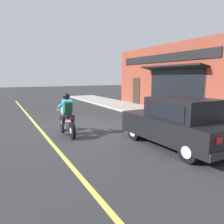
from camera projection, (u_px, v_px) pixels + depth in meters
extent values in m
plane|color=#2B2B2D|center=(88.00, 129.00, 9.27)|extent=(80.00, 80.00, 0.00)
cube|color=#9E9B93|center=(141.00, 110.00, 14.13)|extent=(2.60, 22.00, 0.14)
cube|color=#D1C64C|center=(32.00, 121.00, 11.05)|extent=(0.12, 19.80, 0.01)
cube|color=brown|center=(164.00, 78.00, 14.21)|extent=(0.50, 10.03, 4.20)
cube|color=black|center=(174.00, 88.00, 13.08)|extent=(0.04, 4.21, 2.10)
cube|color=black|center=(174.00, 88.00, 13.09)|extent=(0.02, 4.41, 2.20)
cube|color=#2D2319|center=(136.00, 92.00, 16.66)|extent=(0.04, 0.90, 2.10)
cube|color=black|center=(171.00, 67.00, 12.73)|extent=(0.81, 4.81, 0.24)
cube|color=black|center=(161.00, 58.00, 13.88)|extent=(0.06, 8.53, 0.50)
cylinder|color=black|center=(63.00, 123.00, 9.01)|extent=(0.12, 0.62, 0.62)
cylinder|color=silver|center=(63.00, 123.00, 9.01)|extent=(0.13, 0.22, 0.22)
cylinder|color=black|center=(72.00, 131.00, 7.77)|extent=(0.12, 0.62, 0.62)
cylinder|color=silver|center=(72.00, 131.00, 7.77)|extent=(0.13, 0.22, 0.22)
cube|color=silver|center=(67.00, 125.00, 8.34)|extent=(0.29, 0.41, 0.24)
ellipsoid|color=#B21919|center=(65.00, 113.00, 8.49)|extent=(0.32, 0.53, 0.24)
cube|color=black|center=(69.00, 116.00, 8.07)|extent=(0.28, 0.57, 0.10)
cylinder|color=silver|center=(63.00, 116.00, 8.87)|extent=(0.08, 0.33, 0.68)
cylinder|color=silver|center=(64.00, 110.00, 8.72)|extent=(0.56, 0.06, 0.04)
sphere|color=silver|center=(63.00, 112.00, 8.89)|extent=(0.16, 0.16, 0.16)
cylinder|color=silver|center=(75.00, 129.00, 8.07)|extent=(0.10, 0.55, 0.08)
cube|color=red|center=(71.00, 119.00, 7.75)|extent=(0.12, 0.06, 0.08)
cylinder|color=black|center=(63.00, 125.00, 8.19)|extent=(0.15, 0.35, 0.71)
cylinder|color=black|center=(72.00, 124.00, 8.35)|extent=(0.15, 0.35, 0.71)
cube|color=#33B2D1|center=(67.00, 107.00, 8.18)|extent=(0.35, 0.34, 0.57)
cylinder|color=#33B2D1|center=(60.00, 106.00, 8.30)|extent=(0.11, 0.52, 0.26)
cylinder|color=#33B2D1|center=(71.00, 105.00, 8.47)|extent=(0.11, 0.52, 0.26)
sphere|color=black|center=(66.00, 96.00, 8.17)|extent=(0.26, 0.26, 0.26)
cube|color=#1E4728|center=(68.00, 107.00, 8.04)|extent=(0.29, 0.25, 0.42)
cylinder|color=black|center=(135.00, 131.00, 7.68)|extent=(0.20, 0.60, 0.60)
cylinder|color=silver|center=(135.00, 131.00, 7.68)|extent=(0.21, 0.34, 0.33)
cylinder|color=black|center=(165.00, 127.00, 8.38)|extent=(0.20, 0.60, 0.60)
cylinder|color=silver|center=(165.00, 127.00, 8.38)|extent=(0.21, 0.34, 0.33)
cylinder|color=black|center=(189.00, 152.00, 5.62)|extent=(0.20, 0.60, 0.60)
cylinder|color=silver|center=(189.00, 152.00, 5.62)|extent=(0.21, 0.34, 0.33)
cylinder|color=black|center=(223.00, 143.00, 6.32)|extent=(0.20, 0.60, 0.60)
cylinder|color=silver|center=(223.00, 143.00, 6.32)|extent=(0.21, 0.34, 0.33)
cube|color=black|center=(175.00, 128.00, 6.95)|extent=(1.74, 3.74, 0.70)
cube|color=black|center=(182.00, 109.00, 6.63)|extent=(1.49, 1.94, 0.66)
cube|color=black|center=(162.00, 107.00, 7.39)|extent=(1.33, 0.38, 0.51)
cube|color=black|center=(164.00, 111.00, 6.28)|extent=(0.07, 1.52, 0.46)
cube|color=black|center=(198.00, 108.00, 6.99)|extent=(0.07, 1.52, 0.46)
cube|color=silver|center=(129.00, 116.00, 8.28)|extent=(0.24, 0.05, 0.14)
cube|color=red|center=(219.00, 141.00, 5.09)|extent=(0.20, 0.05, 0.16)
cube|color=silver|center=(150.00, 114.00, 8.78)|extent=(0.24, 0.05, 0.14)
cube|color=#28282B|center=(140.00, 124.00, 8.56)|extent=(1.61, 0.16, 0.20)
cylinder|color=#23512D|center=(178.00, 105.00, 12.42)|extent=(0.52, 0.52, 0.90)
cylinder|color=black|center=(178.00, 97.00, 12.34)|extent=(0.56, 0.56, 0.08)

